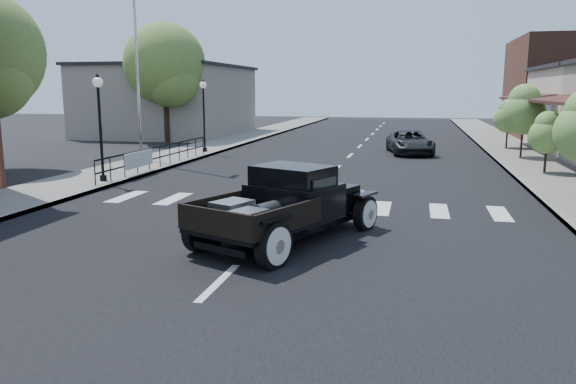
# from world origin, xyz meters

# --- Properties ---
(ground) EXTENTS (120.00, 120.00, 0.00)m
(ground) POSITION_xyz_m (0.00, 0.00, 0.00)
(ground) COLOR black
(ground) RESTS_ON ground
(road) EXTENTS (14.00, 80.00, 0.02)m
(road) POSITION_xyz_m (0.00, 15.00, 0.01)
(road) COLOR black
(road) RESTS_ON ground
(road_markings) EXTENTS (12.00, 60.00, 0.06)m
(road_markings) POSITION_xyz_m (0.00, 10.00, 0.00)
(road_markings) COLOR silver
(road_markings) RESTS_ON ground
(sidewalk_left) EXTENTS (3.00, 80.00, 0.15)m
(sidewalk_left) POSITION_xyz_m (-8.50, 15.00, 0.07)
(sidewalk_left) COLOR gray
(sidewalk_left) RESTS_ON ground
(sidewalk_right) EXTENTS (3.00, 80.00, 0.15)m
(sidewalk_right) POSITION_xyz_m (8.50, 15.00, 0.07)
(sidewalk_right) COLOR gray
(sidewalk_right) RESTS_ON ground
(low_building_left) EXTENTS (10.00, 12.00, 5.00)m
(low_building_left) POSITION_xyz_m (-15.00, 28.00, 2.50)
(low_building_left) COLOR gray
(low_building_left) RESTS_ON ground
(railing) EXTENTS (0.08, 10.00, 1.00)m
(railing) POSITION_xyz_m (-7.30, 10.00, 0.65)
(railing) COLOR black
(railing) RESTS_ON sidewalk_left
(banner) EXTENTS (0.04, 2.20, 0.60)m
(banner) POSITION_xyz_m (-7.22, 8.00, 0.45)
(banner) COLOR silver
(banner) RESTS_ON sidewalk_left
(lamp_post_b) EXTENTS (0.36, 0.36, 3.78)m
(lamp_post_b) POSITION_xyz_m (-7.60, 6.00, 2.04)
(lamp_post_b) COLOR black
(lamp_post_b) RESTS_ON sidewalk_left
(lamp_post_c) EXTENTS (0.36, 0.36, 3.78)m
(lamp_post_c) POSITION_xyz_m (-7.60, 16.00, 2.04)
(lamp_post_c) COLOR black
(lamp_post_c) RESTS_ON sidewalk_left
(flagpole) EXTENTS (0.12, 0.12, 12.75)m
(flagpole) POSITION_xyz_m (-9.20, 12.00, 6.53)
(flagpole) COLOR silver
(flagpole) RESTS_ON sidewalk_left
(big_tree_far) EXTENTS (5.17, 5.17, 7.60)m
(big_tree_far) POSITION_xyz_m (-12.50, 22.00, 3.80)
(big_tree_far) COLOR #597733
(big_tree_far) RESTS_ON ground
(small_tree_c) EXTENTS (1.39, 1.39, 2.32)m
(small_tree_c) POSITION_xyz_m (8.30, 11.77, 1.31)
(small_tree_c) COLOR #5C883E
(small_tree_c) RESTS_ON sidewalk_right
(small_tree_d) EXTENTS (2.02, 2.02, 3.37)m
(small_tree_d) POSITION_xyz_m (8.30, 17.14, 1.84)
(small_tree_d) COLOR #5C883E
(small_tree_d) RESTS_ON sidewalk_right
(small_tree_e) EXTENTS (1.57, 1.57, 2.62)m
(small_tree_e) POSITION_xyz_m (8.30, 21.77, 1.46)
(small_tree_e) COLOR #5C883E
(small_tree_e) RESTS_ON sidewalk_right
(hotrod_pickup) EXTENTS (4.14, 5.52, 1.74)m
(hotrod_pickup) POSITION_xyz_m (0.55, -0.03, 0.87)
(hotrod_pickup) COLOR black
(hotrod_pickup) RESTS_ON ground
(second_car) EXTENTS (2.81, 4.75, 1.24)m
(second_car) POSITION_xyz_m (2.99, 18.51, 0.62)
(second_car) COLOR black
(second_car) RESTS_ON ground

